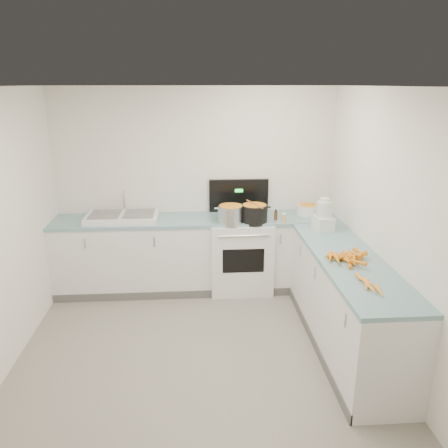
{
  "coord_description": "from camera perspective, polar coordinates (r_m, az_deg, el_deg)",
  "views": [
    {
      "loc": [
        -0.01,
        -3.45,
        2.52
      ],
      "look_at": [
        0.3,
        1.1,
        1.05
      ],
      "focal_mm": 35.0,
      "sensor_mm": 36.0,
      "label": 1
    }
  ],
  "objects": [
    {
      "name": "peelings",
      "position": [
        5.46,
        -15.6,
        1.21
      ],
      "size": [
        0.2,
        0.27,
        0.01
      ],
      "color": "tan",
      "rests_on": "sink"
    },
    {
      "name": "sink",
      "position": [
        5.45,
        -13.13,
        0.95
      ],
      "size": [
        0.86,
        0.52,
        0.31
      ],
      "color": "white",
      "rests_on": "counter_back"
    },
    {
      "name": "spice_jar",
      "position": [
        5.25,
        7.82,
        0.73
      ],
      "size": [
        0.05,
        0.05,
        0.09
      ],
      "primitive_type": "cylinder",
      "color": "#E5B266",
      "rests_on": "counter_back"
    },
    {
      "name": "peeled_carrots",
      "position": [
        3.78,
        18.39,
        -7.53
      ],
      "size": [
        0.14,
        0.41,
        0.04
      ],
      "color": "orange",
      "rests_on": "counter_right"
    },
    {
      "name": "stove",
      "position": [
        5.56,
        2.16,
        -3.75
      ],
      "size": [
        0.76,
        0.65,
        1.36
      ],
      "color": "white",
      "rests_on": "ground"
    },
    {
      "name": "wooden_spoon",
      "position": [
        5.21,
        4.01,
        2.61
      ],
      "size": [
        0.15,
        0.39,
        0.02
      ],
      "primitive_type": "cylinder",
      "rotation": [
        1.57,
        0.0,
        0.34
      ],
      "color": "#AD7A47",
      "rests_on": "black_pot"
    },
    {
      "name": "wall_right",
      "position": [
        4.08,
        21.92,
        -1.63
      ],
      "size": [
        0.0,
        4.0,
        2.5
      ],
      "primitive_type": null,
      "rotation": [
        1.57,
        0.0,
        -1.57
      ],
      "color": "white",
      "rests_on": "ground"
    },
    {
      "name": "counter_right",
      "position": [
        4.52,
        15.66,
        -9.84
      ],
      "size": [
        0.62,
        2.2,
        0.94
      ],
      "color": "white",
      "rests_on": "ground"
    },
    {
      "name": "wall_front",
      "position": [
        1.93,
        -2.78,
        -23.38
      ],
      "size": [
        3.5,
        0.0,
        2.5
      ],
      "primitive_type": null,
      "rotation": [
        -1.57,
        0.0,
        0.0
      ],
      "color": "white",
      "rests_on": "ground"
    },
    {
      "name": "food_processor",
      "position": [
        5.01,
        12.9,
        0.94
      ],
      "size": [
        0.21,
        0.25,
        0.38
      ],
      "color": "white",
      "rests_on": "counter_right"
    },
    {
      "name": "carrot_pile",
      "position": [
        4.26,
        15.84,
        -4.15
      ],
      "size": [
        0.41,
        0.46,
        0.08
      ],
      "color": "orange",
      "rests_on": "counter_right"
    },
    {
      "name": "black_pot",
      "position": [
        5.24,
        3.98,
        1.32
      ],
      "size": [
        0.39,
        0.39,
        0.22
      ],
      "primitive_type": "cylinder",
      "rotation": [
        0.0,
        0.0,
        0.27
      ],
      "color": "black",
      "rests_on": "stove"
    },
    {
      "name": "mixing_bowl",
      "position": [
        5.61,
        10.86,
        1.85
      ],
      "size": [
        0.3,
        0.3,
        0.13
      ],
      "primitive_type": "cylinder",
      "rotation": [
        0.0,
        0.0,
        0.09
      ],
      "color": "white",
      "rests_on": "counter_back"
    },
    {
      "name": "wall_back",
      "position": [
        5.6,
        -3.71,
        4.71
      ],
      "size": [
        3.5,
        0.0,
        2.5
      ],
      "primitive_type": null,
      "rotation": [
        1.57,
        0.0,
        0.0
      ],
      "color": "white",
      "rests_on": "ground"
    },
    {
      "name": "ceiling",
      "position": [
        3.45,
        -3.89,
        17.48
      ],
      "size": [
        3.5,
        4.0,
        0.0
      ],
      "primitive_type": null,
      "rotation": [
        3.14,
        0.0,
        0.0
      ],
      "color": "white",
      "rests_on": "ground"
    },
    {
      "name": "extract_bottle",
      "position": [
        5.33,
        6.77,
        1.08
      ],
      "size": [
        0.04,
        0.04,
        0.11
      ],
      "primitive_type": "cylinder",
      "color": "#593319",
      "rests_on": "counter_back"
    },
    {
      "name": "steel_pot",
      "position": [
        5.2,
        0.88,
        1.22
      ],
      "size": [
        0.33,
        0.33,
        0.22
      ],
      "primitive_type": "cylinder",
      "rotation": [
        0.0,
        0.0,
        0.1
      ],
      "color": "silver",
      "rests_on": "stove"
    },
    {
      "name": "counter_back",
      "position": [
        5.55,
        -3.53,
        -3.87
      ],
      "size": [
        3.5,
        0.62,
        0.94
      ],
      "color": "white",
      "rests_on": "ground"
    },
    {
      "name": "floor",
      "position": [
        4.28,
        -3.16,
        -18.3
      ],
      "size": [
        3.5,
        4.0,
        0.0
      ],
      "primitive_type": null,
      "color": "gray",
      "rests_on": "ground"
    }
  ]
}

